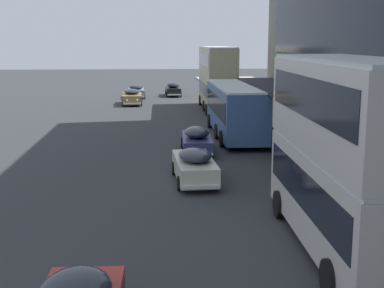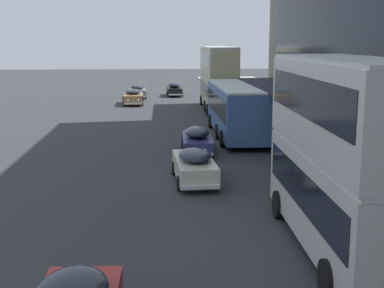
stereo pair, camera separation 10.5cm
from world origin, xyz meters
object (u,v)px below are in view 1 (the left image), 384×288
at_px(sedan_oncoming_rear, 195,165).
at_px(fire_hydrant, 362,189).
at_px(transit_bus_kerbside_far, 217,76).
at_px(sedan_lead_mid, 132,97).
at_px(sedan_oncoming_front, 136,91).
at_px(transit_bus_kerbside_rear, 347,150).
at_px(sedan_trailing_mid, 197,140).
at_px(transit_bus_kerbside_front, 235,107).
at_px(sedan_second_near, 173,89).

height_order(sedan_oncoming_rear, fire_hydrant, sedan_oncoming_rear).
distance_m(transit_bus_kerbside_far, sedan_lead_mid, 9.82).
height_order(transit_bus_kerbside_far, sedan_oncoming_rear, transit_bus_kerbside_far).
bearing_deg(sedan_oncoming_front, transit_bus_kerbside_rear, -80.66).
distance_m(sedan_lead_mid, sedan_oncoming_front, 6.42).
bearing_deg(transit_bus_kerbside_rear, transit_bus_kerbside_far, 89.58).
xyz_separation_m(transit_bus_kerbside_rear, transit_bus_kerbside_far, (0.25, 34.13, -0.02)).
xyz_separation_m(transit_bus_kerbside_rear, sedan_trailing_mid, (-3.19, 14.99, -2.41)).
distance_m(sedan_lead_mid, sedan_trailing_mid, 24.74).
xyz_separation_m(transit_bus_kerbside_front, sedan_lead_mid, (-7.52, 19.27, -1.20)).
bearing_deg(sedan_second_near, sedan_oncoming_rear, -90.85).
relative_size(sedan_second_near, sedan_oncoming_front, 1.05).
bearing_deg(sedan_oncoming_front, sedan_second_near, 22.97).
height_order(transit_bus_kerbside_rear, transit_bus_kerbside_far, transit_bus_kerbside_rear).
bearing_deg(transit_bus_kerbside_front, fire_hydrant, -79.12).
relative_size(sedan_lead_mid, sedan_second_near, 1.06).
bearing_deg(sedan_oncoming_front, sedan_oncoming_rear, -84.35).
relative_size(transit_bus_kerbside_rear, transit_bus_kerbside_far, 0.83).
distance_m(sedan_oncoming_front, fire_hydrant, 41.87).
height_order(sedan_trailing_mid, sedan_oncoming_front, sedan_trailing_mid).
bearing_deg(sedan_lead_mid, transit_bus_kerbside_rear, -78.84).
bearing_deg(sedan_trailing_mid, fire_hydrant, -59.51).
bearing_deg(transit_bus_kerbside_front, sedan_oncoming_front, 105.83).
relative_size(transit_bus_kerbside_front, fire_hydrant, 16.06).
distance_m(transit_bus_kerbside_far, sedan_trailing_mid, 19.58).
bearing_deg(sedan_lead_mid, fire_hydrant, -73.11).
bearing_deg(sedan_lead_mid, transit_bus_kerbside_far, -32.91).
height_order(transit_bus_kerbside_front, transit_bus_kerbside_rear, transit_bus_kerbside_rear).
relative_size(transit_bus_kerbside_front, sedan_second_near, 2.40).
distance_m(sedan_oncoming_rear, fire_hydrant, 7.30).
relative_size(sedan_trailing_mid, fire_hydrant, 6.74).
xyz_separation_m(sedan_trailing_mid, fire_hydrant, (5.82, -9.89, -0.26)).
height_order(transit_bus_kerbside_far, sedan_trailing_mid, transit_bus_kerbside_far).
distance_m(transit_bus_kerbside_front, transit_bus_kerbside_rear, 20.08).
bearing_deg(sedan_oncoming_rear, sedan_second_near, 89.15).
xyz_separation_m(transit_bus_kerbside_far, sedan_oncoming_rear, (-4.09, -25.64, -2.37)).
bearing_deg(sedan_oncoming_front, transit_bus_kerbside_far, -56.18).
xyz_separation_m(sedan_oncoming_rear, sedan_oncoming_front, (-3.68, 37.23, -0.03)).
xyz_separation_m(sedan_lead_mid, sedan_trailing_mid, (4.56, -24.31, -0.02)).
bearing_deg(transit_bus_kerbside_rear, sedan_second_near, 93.92).
height_order(transit_bus_kerbside_rear, sedan_trailing_mid, transit_bus_kerbside_rear).
relative_size(sedan_lead_mid, fire_hydrant, 7.08).
xyz_separation_m(sedan_oncoming_rear, fire_hydrant, (6.47, -3.38, -0.28)).
bearing_deg(sedan_trailing_mid, sedan_lead_mid, 100.63).
xyz_separation_m(transit_bus_kerbside_front, sedan_second_near, (-3.02, 27.49, -1.18)).
distance_m(transit_bus_kerbside_front, sedan_trailing_mid, 5.97).
distance_m(sedan_second_near, fire_hydrant, 42.83).
distance_m(transit_bus_kerbside_far, sedan_oncoming_front, 14.16).
bearing_deg(sedan_trailing_mid, sedan_second_near, 90.12).
bearing_deg(fire_hydrant, sedan_oncoming_front, 104.03).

